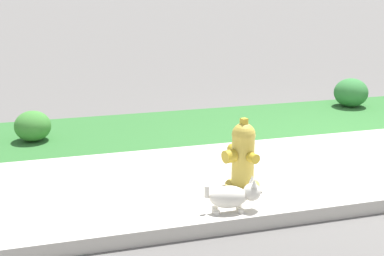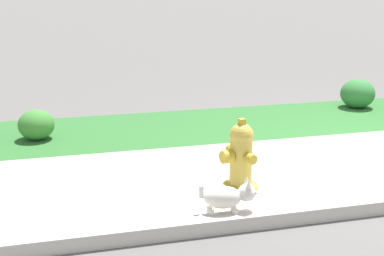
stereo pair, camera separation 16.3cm
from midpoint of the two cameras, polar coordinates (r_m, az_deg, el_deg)
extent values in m
cube|color=#2D662D|center=(7.76, 13.31, 1.09)|extent=(18.00, 1.75, 0.01)
cylinder|color=gold|center=(5.05, 6.09, -6.22)|extent=(0.32, 0.32, 0.05)
cylinder|color=gold|center=(4.96, 6.18, -3.40)|extent=(0.21, 0.21, 0.48)
sphere|color=gold|center=(4.89, 6.26, -0.77)|extent=(0.22, 0.22, 0.22)
cube|color=#B29323|center=(4.85, 6.30, 0.66)|extent=(0.07, 0.07, 0.06)
cylinder|color=#B29323|center=(4.83, 7.23, -3.26)|extent=(0.11, 0.11, 0.09)
cylinder|color=#B29323|center=(5.06, 5.21, -2.32)|extent=(0.11, 0.11, 0.09)
cylinder|color=#B29323|center=(4.86, 4.71, -3.07)|extent=(0.13, 0.14, 0.12)
ellipsoid|color=silver|center=(4.26, 4.39, -7.39)|extent=(0.33, 0.22, 0.18)
sphere|color=silver|center=(4.28, 6.95, -6.88)|extent=(0.14, 0.14, 0.14)
sphere|color=black|center=(4.30, 7.83, -6.92)|extent=(0.03, 0.03, 0.03)
cone|color=silver|center=(4.28, 6.97, -5.53)|extent=(0.06, 0.06, 0.06)
cone|color=silver|center=(4.21, 7.20, -5.91)|extent=(0.06, 0.06, 0.06)
cylinder|color=silver|center=(4.39, 5.51, -9.04)|extent=(0.05, 0.05, 0.15)
cylinder|color=silver|center=(4.30, 5.76, -9.58)|extent=(0.05, 0.05, 0.15)
cylinder|color=silver|center=(4.35, 2.96, -9.17)|extent=(0.05, 0.05, 0.15)
cylinder|color=silver|center=(4.27, 3.15, -9.72)|extent=(0.05, 0.05, 0.15)
cylinder|color=silver|center=(4.21, 2.11, -6.82)|extent=(0.04, 0.04, 0.10)
ellipsoid|color=#337538|center=(8.50, 17.78, 3.51)|extent=(0.51, 0.51, 0.44)
ellipsoid|color=#3D7F33|center=(6.74, -15.61, 0.33)|extent=(0.44, 0.44, 0.37)
camera|label=1|loc=(0.08, -89.16, 0.24)|focal=50.00mm
camera|label=2|loc=(0.08, 90.84, -0.24)|focal=50.00mm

